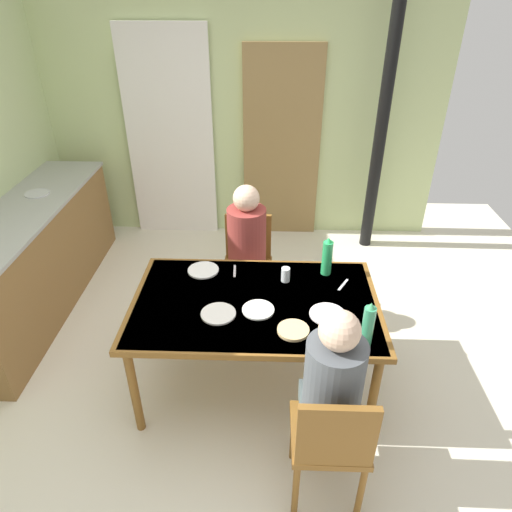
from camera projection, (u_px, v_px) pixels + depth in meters
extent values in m
plane|color=silver|center=(217.00, 384.00, 3.28)|extent=(6.35, 6.35, 0.00)
cube|color=#BECE8E|center=(237.00, 116.00, 4.68)|extent=(4.21, 0.10, 2.58)
cube|color=olive|center=(282.00, 146.00, 4.75)|extent=(0.80, 0.05, 2.00)
cylinder|color=black|center=(382.00, 126.00, 4.34)|extent=(0.12, 0.12, 2.58)
cube|color=white|center=(170.00, 138.00, 4.72)|extent=(0.90, 0.03, 2.17)
cube|color=brown|center=(33.00, 260.00, 3.90)|extent=(0.60, 2.30, 0.87)
cube|color=#9E9E99|center=(19.00, 213.00, 3.66)|extent=(0.61, 2.34, 0.03)
cylinder|color=#B7B7BC|center=(37.00, 193.00, 3.95)|extent=(0.21, 0.21, 0.01)
cube|color=brown|center=(255.00, 304.00, 2.93)|extent=(1.60, 1.00, 0.04)
cube|color=beige|center=(255.00, 301.00, 2.92)|extent=(1.53, 0.96, 0.00)
cylinder|color=brown|center=(134.00, 391.00, 2.78)|extent=(0.06, 0.06, 0.69)
cylinder|color=brown|center=(373.00, 397.00, 2.74)|extent=(0.06, 0.06, 0.69)
cylinder|color=brown|center=(163.00, 305.00, 3.51)|extent=(0.06, 0.06, 0.69)
cylinder|color=brown|center=(352.00, 309.00, 3.47)|extent=(0.06, 0.06, 0.69)
cube|color=brown|center=(329.00, 434.00, 2.39)|extent=(0.40, 0.40, 0.04)
cube|color=brown|center=(336.00, 438.00, 2.13)|extent=(0.38, 0.04, 0.42)
cylinder|color=brown|center=(293.00, 435.00, 2.67)|extent=(0.04, 0.04, 0.41)
cylinder|color=brown|center=(351.00, 437.00, 2.66)|extent=(0.04, 0.04, 0.41)
cylinder|color=brown|center=(296.00, 491.00, 2.38)|extent=(0.04, 0.04, 0.41)
cylinder|color=brown|center=(361.00, 493.00, 2.37)|extent=(0.04, 0.04, 0.41)
cube|color=brown|center=(247.00, 270.00, 3.73)|extent=(0.40, 0.40, 0.04)
cube|color=brown|center=(248.00, 237.00, 3.78)|extent=(0.38, 0.04, 0.42)
cylinder|color=brown|center=(267.00, 307.00, 3.71)|extent=(0.04, 0.04, 0.41)
cylinder|color=brown|center=(226.00, 306.00, 3.72)|extent=(0.04, 0.04, 0.41)
cylinder|color=brown|center=(268.00, 283.00, 4.00)|extent=(0.04, 0.04, 0.41)
cylinder|color=brown|center=(230.00, 283.00, 4.01)|extent=(0.04, 0.04, 0.41)
cube|color=#4D5B5A|center=(327.00, 402.00, 2.50)|extent=(0.30, 0.22, 0.12)
cylinder|color=#4C5156|center=(333.00, 384.00, 2.27)|extent=(0.30, 0.30, 0.52)
sphere|color=beige|center=(340.00, 331.00, 2.09)|extent=(0.20, 0.20, 0.20)
cube|color=brown|center=(246.00, 275.00, 3.57)|extent=(0.30, 0.22, 0.12)
cylinder|color=maroon|center=(247.00, 240.00, 3.52)|extent=(0.30, 0.30, 0.52)
sphere|color=beige|center=(246.00, 198.00, 3.34)|extent=(0.20, 0.20, 0.20)
cylinder|color=#369164|center=(368.00, 327.00, 2.51)|extent=(0.07, 0.07, 0.26)
cone|color=#3F9D63|center=(371.00, 306.00, 2.43)|extent=(0.05, 0.05, 0.04)
cylinder|color=green|center=(327.00, 258.00, 3.13)|extent=(0.07, 0.07, 0.25)
cone|color=green|center=(329.00, 240.00, 3.06)|extent=(0.05, 0.05, 0.03)
cylinder|color=white|center=(258.00, 310.00, 2.84)|extent=(0.20, 0.20, 0.01)
cylinder|color=white|center=(203.00, 270.00, 3.22)|extent=(0.22, 0.22, 0.01)
cylinder|color=white|center=(327.00, 314.00, 2.80)|extent=(0.22, 0.22, 0.01)
cylinder|color=white|center=(218.00, 314.00, 2.81)|extent=(0.22, 0.22, 0.01)
cylinder|color=silver|center=(286.00, 275.00, 3.09)|extent=(0.06, 0.06, 0.10)
cylinder|color=#DBB77A|center=(293.00, 330.00, 2.67)|extent=(0.19, 0.19, 0.02)
cube|color=silver|center=(235.00, 271.00, 3.22)|extent=(0.02, 0.15, 0.00)
cube|color=silver|center=(343.00, 285.00, 3.08)|extent=(0.09, 0.14, 0.00)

